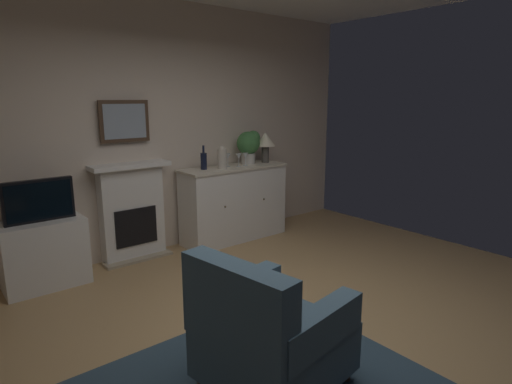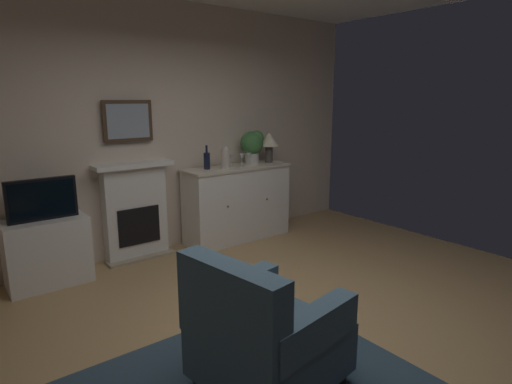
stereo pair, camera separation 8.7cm
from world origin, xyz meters
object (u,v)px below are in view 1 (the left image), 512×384
(wine_glass_left, at_px, (228,157))
(vase_decorative, at_px, (222,157))
(wine_glass_center, at_px, (239,157))
(potted_plant_small, at_px, (249,144))
(framed_picture, at_px, (125,121))
(fireplace_unit, at_px, (132,211))
(tv_set, at_px, (39,201))
(armchair, at_px, (268,335))
(wine_bottle, at_px, (204,161))
(sideboard_cabinet, at_px, (234,203))
(table_lamp, at_px, (265,141))
(wine_glass_right, at_px, (245,156))
(tv_cabinet, at_px, (44,254))

(wine_glass_left, height_order, vase_decorative, vase_decorative)
(wine_glass_center, height_order, potted_plant_small, potted_plant_small)
(potted_plant_small, bearing_deg, framed_picture, 173.59)
(fireplace_unit, xyz_separation_m, tv_set, (-0.97, -0.19, 0.31))
(fireplace_unit, bearing_deg, tv_set, -169.23)
(tv_set, height_order, armchair, tv_set)
(wine_bottle, bearing_deg, tv_set, -178.50)
(vase_decorative, height_order, potted_plant_small, potted_plant_small)
(fireplace_unit, height_order, armchair, fireplace_unit)
(sideboard_cabinet, relative_size, table_lamp, 3.53)
(sideboard_cabinet, height_order, table_lamp, table_lamp)
(armchair, bearing_deg, wine_glass_center, 56.29)
(table_lamp, height_order, armchair, table_lamp)
(potted_plant_small, distance_m, armchair, 3.28)
(wine_glass_left, height_order, wine_glass_right, same)
(wine_glass_right, relative_size, tv_cabinet, 0.22)
(wine_glass_center, bearing_deg, framed_picture, 168.28)
(potted_plant_small, bearing_deg, wine_bottle, -179.59)
(wine_glass_left, bearing_deg, vase_decorative, -151.16)
(tv_set, bearing_deg, wine_glass_center, -1.13)
(fireplace_unit, bearing_deg, wine_glass_left, -7.05)
(tv_set, bearing_deg, fireplace_unit, 10.77)
(table_lamp, relative_size, armchair, 0.43)
(table_lamp, relative_size, wine_glass_right, 2.42)
(framed_picture, distance_m, sideboard_cabinet, 1.69)
(sideboard_cabinet, relative_size, armchair, 1.53)
(tv_set, bearing_deg, framed_picture, 13.31)
(table_lamp, distance_m, armchair, 3.39)
(table_lamp, distance_m, wine_glass_center, 0.51)
(wine_bottle, bearing_deg, fireplace_unit, 171.12)
(sideboard_cabinet, xyz_separation_m, tv_set, (-2.27, -0.01, 0.38))
(wine_glass_right, xyz_separation_m, armchair, (-1.75, -2.46, -0.69))
(fireplace_unit, relative_size, sideboard_cabinet, 0.78)
(wine_bottle, bearing_deg, wine_glass_left, -2.35)
(tv_cabinet, bearing_deg, tv_set, -90.00)
(framed_picture, distance_m, tv_set, 1.22)
(fireplace_unit, distance_m, sideboard_cabinet, 1.31)
(sideboard_cabinet, height_order, potted_plant_small, potted_plant_small)
(wine_glass_left, relative_size, tv_set, 0.27)
(wine_glass_center, relative_size, tv_cabinet, 0.22)
(tv_set, relative_size, armchair, 0.67)
(sideboard_cabinet, distance_m, wine_glass_right, 0.62)
(sideboard_cabinet, height_order, tv_set, tv_set)
(wine_bottle, xyz_separation_m, tv_cabinet, (-1.85, -0.03, -0.73))
(sideboard_cabinet, bearing_deg, framed_picture, 170.22)
(vase_decorative, bearing_deg, potted_plant_small, 10.94)
(wine_glass_left, bearing_deg, wine_glass_right, -18.97)
(wine_glass_left, bearing_deg, sideboard_cabinet, -20.71)
(wine_glass_center, bearing_deg, sideboard_cabinet, 127.23)
(wine_glass_right, bearing_deg, potted_plant_small, 35.11)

